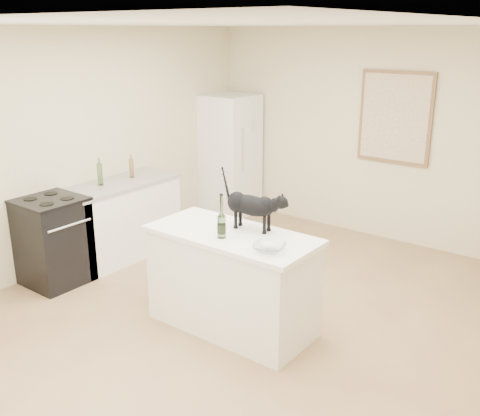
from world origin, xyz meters
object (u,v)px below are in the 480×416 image
object	(u,v)px
wine_bottle	(221,219)
glass_bowl	(269,248)
black_cat	(251,208)
stove	(54,242)
fridge	(229,155)

from	to	relation	value
wine_bottle	glass_bowl	world-z (taller)	wine_bottle
black_cat	wine_bottle	distance (m)	0.32
stove	wine_bottle	bearing A→B (deg)	7.18
fridge	wine_bottle	distance (m)	3.39
black_cat	glass_bowl	distance (m)	0.54
stove	black_cat	xyz separation A→B (m)	(2.13, 0.57, 0.65)
fridge	glass_bowl	xyz separation A→B (m)	(2.54, -2.70, 0.08)
wine_bottle	glass_bowl	xyz separation A→B (m)	(0.49, -0.01, -0.14)
wine_bottle	glass_bowl	size ratio (longest dim) A/B	1.30
glass_bowl	wine_bottle	bearing A→B (deg)	179.06
black_cat	fridge	bearing A→B (deg)	123.54
fridge	black_cat	xyz separation A→B (m)	(2.13, -2.38, 0.25)
fridge	wine_bottle	world-z (taller)	fridge
fridge	wine_bottle	bearing A→B (deg)	-52.66
stove	wine_bottle	size ratio (longest dim) A/B	2.69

